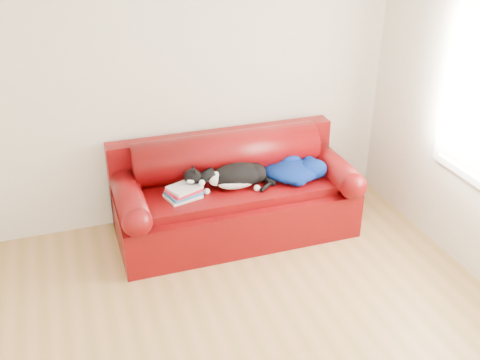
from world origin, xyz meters
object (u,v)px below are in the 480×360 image
(sofa_base, at_px, (235,209))
(book_stack, at_px, (184,192))
(cat, at_px, (237,176))
(blanket, at_px, (295,170))

(sofa_base, xyz_separation_m, book_stack, (-0.48, -0.09, 0.31))
(sofa_base, relative_size, cat, 2.95)
(sofa_base, bearing_deg, blanket, -5.65)
(blanket, bearing_deg, sofa_base, 174.35)
(sofa_base, height_order, blanket, blanket)
(cat, bearing_deg, book_stack, -169.95)
(cat, height_order, blanket, cat)
(book_stack, relative_size, blanket, 0.54)
(sofa_base, xyz_separation_m, blanket, (0.55, -0.05, 0.34))
(cat, relative_size, blanket, 1.19)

